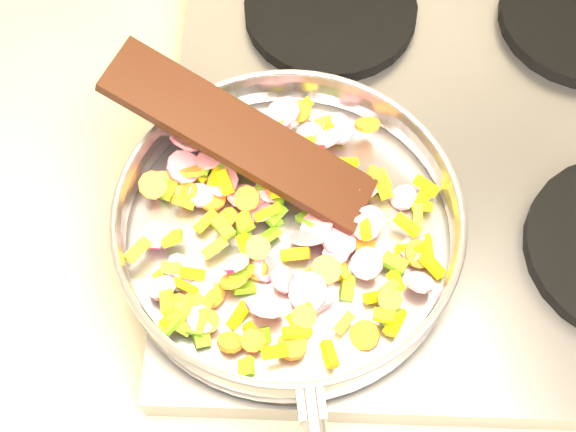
{
  "coord_description": "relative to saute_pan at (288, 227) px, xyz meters",
  "views": [
    {
      "loc": [
        -0.87,
        1.2,
        1.63
      ],
      "look_at": [
        -0.88,
        1.52,
        1.0
      ],
      "focal_mm": 50.0,
      "sensor_mm": 36.0,
      "label": 1
    }
  ],
  "objects": [
    {
      "name": "cooktop",
      "position": [
        0.18,
        0.15,
        -0.06
      ],
      "size": [
        0.6,
        0.6,
        0.04
      ],
      "primitive_type": "cube",
      "color": "#939399",
      "rests_on": "counter_top"
    },
    {
      "name": "grate_fl",
      "position": [
        0.04,
        0.01,
        -0.04
      ],
      "size": [
        0.19,
        0.19,
        0.02
      ],
      "primitive_type": "cylinder",
      "color": "black",
      "rests_on": "cooktop"
    },
    {
      "name": "grate_bl",
      "position": [
        0.04,
        0.29,
        -0.04
      ],
      "size": [
        0.19,
        0.19,
        0.02
      ],
      "primitive_type": "cylinder",
      "color": "black",
      "rests_on": "cooktop"
    },
    {
      "name": "saute_pan",
      "position": [
        0.0,
        0.0,
        0.0
      ],
      "size": [
        0.35,
        0.52,
        0.05
      ],
      "rotation": [
        0.0,
        0.0,
        0.15
      ],
      "color": "#9E9EA5",
      "rests_on": "grate_fl"
    },
    {
      "name": "vegetable_heap",
      "position": [
        -0.01,
        0.01,
        -0.01
      ],
      "size": [
        0.29,
        0.28,
        0.05
      ],
      "color": "#DE154C",
      "rests_on": "saute_pan"
    },
    {
      "name": "wooden_spatula",
      "position": [
        -0.05,
        0.07,
        0.04
      ],
      "size": [
        0.25,
        0.15,
        0.09
      ],
      "primitive_type": "cube",
      "rotation": [
        0.0,
        -0.31,
        2.75
      ],
      "color": "black",
      "rests_on": "saute_pan"
    }
  ]
}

